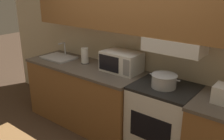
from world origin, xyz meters
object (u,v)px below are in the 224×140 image
(cooking_pot, at_px, (164,80))
(paper_towel_roll, at_px, (85,56))
(stove_range, at_px, (163,121))
(microwave, at_px, (121,62))
(sink_basin, at_px, (59,57))

(cooking_pot, xyz_separation_m, paper_towel_roll, (-1.32, 0.09, 0.03))
(stove_range, distance_m, microwave, 0.92)
(stove_range, height_order, paper_towel_roll, paper_towel_roll)
(microwave, distance_m, sink_basin, 1.13)
(cooking_pot, bearing_deg, stove_range, 80.78)
(stove_range, relative_size, microwave, 1.79)
(stove_range, relative_size, paper_towel_roll, 4.04)
(microwave, bearing_deg, sink_basin, -173.51)
(cooking_pot, height_order, microwave, microwave)
(sink_basin, bearing_deg, cooking_pot, -0.33)
(sink_basin, relative_size, paper_towel_roll, 2.20)
(paper_towel_roll, bearing_deg, microwave, 4.55)
(stove_range, distance_m, sink_basin, 1.88)
(cooking_pot, bearing_deg, microwave, 168.81)
(sink_basin, bearing_deg, paper_towel_roll, 8.92)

